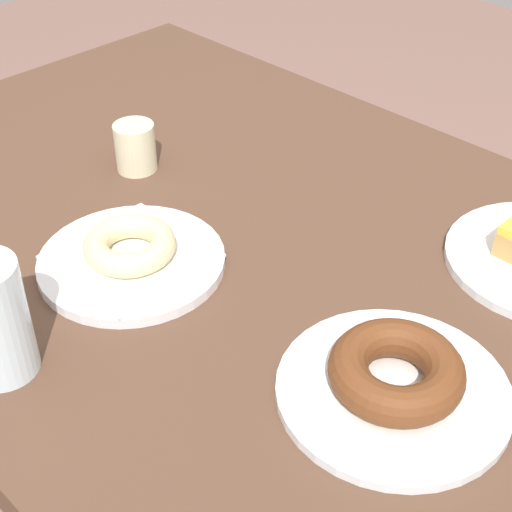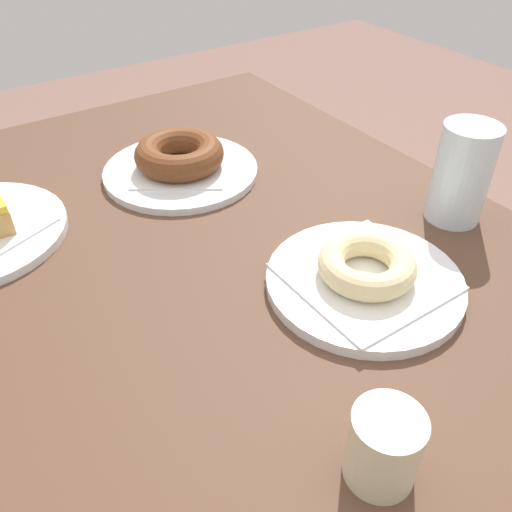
% 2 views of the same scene
% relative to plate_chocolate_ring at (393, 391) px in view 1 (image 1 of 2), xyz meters
% --- Properties ---
extents(table, '(1.23, 0.81, 0.76)m').
position_rel_plate_chocolate_ring_xyz_m(table, '(0.30, -0.08, -0.09)').
color(table, brown).
rests_on(table, ground_plane).
extents(plate_chocolate_ring, '(0.23, 0.23, 0.01)m').
position_rel_plate_chocolate_ring_xyz_m(plate_chocolate_ring, '(0.00, 0.00, 0.00)').
color(plate_chocolate_ring, white).
rests_on(plate_chocolate_ring, table).
extents(napkin_chocolate_ring, '(0.18, 0.18, 0.00)m').
position_rel_plate_chocolate_ring_xyz_m(napkin_chocolate_ring, '(0.00, 0.00, 0.01)').
color(napkin_chocolate_ring, white).
rests_on(napkin_chocolate_ring, plate_chocolate_ring).
extents(donut_chocolate_ring, '(0.13, 0.13, 0.04)m').
position_rel_plate_chocolate_ring_xyz_m(donut_chocolate_ring, '(0.00, 0.00, 0.03)').
color(donut_chocolate_ring, brown).
rests_on(donut_chocolate_ring, napkin_chocolate_ring).
extents(plate_sugar_ring, '(0.22, 0.22, 0.01)m').
position_rel_plate_chocolate_ring_xyz_m(plate_sugar_ring, '(0.34, 0.05, 0.00)').
color(plate_sugar_ring, silver).
rests_on(plate_sugar_ring, table).
extents(napkin_sugar_ring, '(0.16, 0.16, 0.00)m').
position_rel_plate_chocolate_ring_xyz_m(napkin_sugar_ring, '(0.34, 0.05, 0.01)').
color(napkin_sugar_ring, white).
rests_on(napkin_sugar_ring, plate_sugar_ring).
extents(donut_sugar_ring, '(0.11, 0.11, 0.03)m').
position_rel_plate_chocolate_ring_xyz_m(donut_sugar_ring, '(0.34, 0.05, 0.03)').
color(donut_sugar_ring, beige).
rests_on(donut_sugar_ring, napkin_sugar_ring).
extents(sugar_jar, '(0.06, 0.06, 0.07)m').
position_rel_plate_chocolate_ring_xyz_m(sugar_jar, '(0.51, -0.09, 0.03)').
color(sugar_jar, beige).
rests_on(sugar_jar, table).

